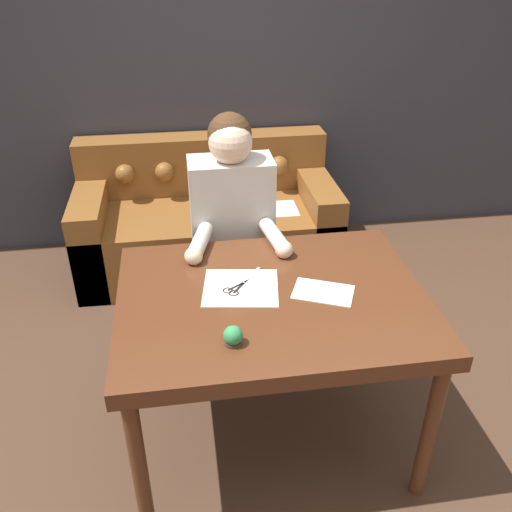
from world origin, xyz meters
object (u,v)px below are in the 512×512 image
object	(u,v)px
dining_table	(272,310)
pin_cushion	(233,336)
couch	(207,222)
person	(233,241)
scissors	(240,286)

from	to	relation	value
dining_table	pin_cushion	size ratio (longest dim) A/B	17.19
dining_table	couch	distance (m)	1.66
person	scissors	xyz separation A→B (m)	(-0.03, -0.57, 0.11)
dining_table	pin_cushion	distance (m)	0.35
dining_table	couch	bearing A→B (deg)	95.88
couch	person	world-z (taller)	person
couch	pin_cushion	bearing A→B (deg)	-90.69
dining_table	scissors	distance (m)	0.16
couch	scissors	size ratio (longest dim) A/B	8.18
scissors	pin_cushion	world-z (taller)	pin_cushion
pin_cushion	person	bearing A→B (deg)	83.82
couch	scissors	bearing A→B (deg)	-88.38
pin_cushion	scissors	bearing A→B (deg)	79.40
person	scissors	size ratio (longest dim) A/B	6.34
dining_table	pin_cushion	bearing A→B (deg)	-124.14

